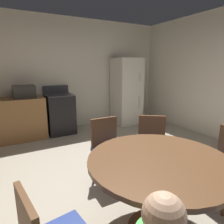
% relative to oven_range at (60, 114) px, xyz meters
% --- Properties ---
extents(ground_plane, '(14.00, 14.00, 0.00)m').
position_rel_oven_range_xyz_m(ground_plane, '(0.20, -2.56, -0.47)').
color(ground_plane, '#A89E89').
extents(wall_back, '(5.67, 0.12, 2.70)m').
position_rel_oven_range_xyz_m(wall_back, '(0.20, 0.40, 0.88)').
color(wall_back, silver).
rests_on(wall_back, ground).
extents(oven_range, '(0.60, 0.60, 1.10)m').
position_rel_oven_range_xyz_m(oven_range, '(0.00, 0.00, 0.00)').
color(oven_range, black).
rests_on(oven_range, ground).
extents(refrigerator, '(0.68, 0.68, 1.76)m').
position_rel_oven_range_xyz_m(refrigerator, '(1.81, -0.05, 0.41)').
color(refrigerator, silver).
rests_on(refrigerator, ground).
extents(microwave, '(0.44, 0.32, 0.26)m').
position_rel_oven_range_xyz_m(microwave, '(-0.72, -0.00, 0.56)').
color(microwave, '#2D2B28').
rests_on(microwave, kitchen_counter).
extents(dining_table, '(1.27, 1.27, 0.76)m').
position_rel_oven_range_xyz_m(dining_table, '(0.05, -3.33, 0.14)').
color(dining_table, brown).
rests_on(dining_table, ground).
extents(chair_north, '(0.40, 0.40, 0.87)m').
position_rel_oven_range_xyz_m(chair_north, '(0.06, -2.33, 0.03)').
color(chair_north, brown).
rests_on(chair_north, ground).
extents(chair_northeast, '(0.56, 0.56, 0.87)m').
position_rel_oven_range_xyz_m(chair_northeast, '(0.65, -2.52, 0.03)').
color(chair_northeast, brown).
rests_on(chair_northeast, ground).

